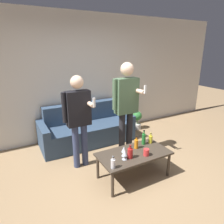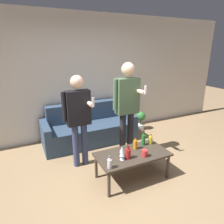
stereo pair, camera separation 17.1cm
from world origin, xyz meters
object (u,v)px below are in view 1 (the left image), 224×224
at_px(bottle_orange, 151,139).
at_px(person_standing_right, 126,102).
at_px(couch, 86,129).
at_px(coffee_table, 134,155).
at_px(person_standing_left, 78,115).

xyz_separation_m(bottle_orange, person_standing_right, (-0.17, 0.52, 0.54)).
height_order(couch, coffee_table, couch).
height_order(couch, person_standing_left, person_standing_left).
bearing_deg(coffee_table, couch, 96.20).
bearing_deg(bottle_orange, coffee_table, -161.29).
relative_size(coffee_table, person_standing_right, 0.64).
bearing_deg(person_standing_right, bottle_orange, -72.17).
xyz_separation_m(coffee_table, bottle_orange, (0.44, 0.15, 0.12)).
distance_m(couch, person_standing_left, 1.17).
xyz_separation_m(coffee_table, person_standing_left, (-0.62, 0.71, 0.55)).
height_order(person_standing_left, person_standing_right, person_standing_right).
bearing_deg(couch, bottle_orange, -66.69).
height_order(bottle_orange, person_standing_right, person_standing_right).
height_order(bottle_orange, person_standing_left, person_standing_left).
xyz_separation_m(bottle_orange, person_standing_left, (-1.06, 0.56, 0.43)).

